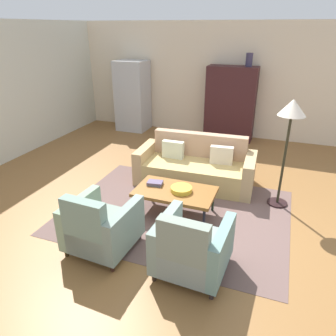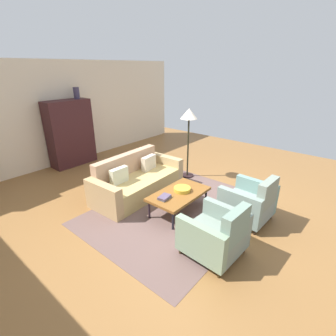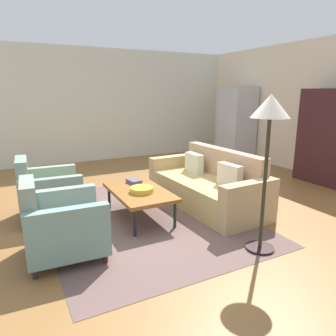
{
  "view_description": "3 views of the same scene",
  "coord_description": "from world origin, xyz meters",
  "px_view_note": "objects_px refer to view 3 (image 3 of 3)",
  "views": [
    {
      "loc": [
        1.19,
        -3.95,
        2.67
      ],
      "look_at": [
        -0.35,
        0.2,
        0.67
      ],
      "focal_mm": 33.73,
      "sensor_mm": 36.0,
      "label": 1
    },
    {
      "loc": [
        -3.52,
        -2.51,
        2.63
      ],
      "look_at": [
        -0.06,
        0.38,
        0.78
      ],
      "focal_mm": 26.65,
      "sensor_mm": 36.0,
      "label": 2
    },
    {
      "loc": [
        3.67,
        -1.52,
        1.74
      ],
      "look_at": [
        -0.01,
        0.39,
        0.72
      ],
      "focal_mm": 33.17,
      "sensor_mm": 36.0,
      "label": 3
    }
  ],
  "objects_px": {
    "armchair_right": "(59,227)",
    "floor_lamp": "(269,121)",
    "refrigerator": "(236,124)",
    "fruit_bowl": "(142,190)",
    "armchair_left": "(46,194)",
    "couch": "(209,187)",
    "coffee_table": "(139,193)",
    "book_stack": "(134,181)",
    "cabinet": "(332,138)"
  },
  "relations": [
    {
      "from": "armchair_right",
      "to": "floor_lamp",
      "type": "distance_m",
      "value": 2.47
    },
    {
      "from": "refrigerator",
      "to": "fruit_bowl",
      "type": "bearing_deg",
      "value": -55.05
    },
    {
      "from": "fruit_bowl",
      "to": "armchair_left",
      "type": "bearing_deg",
      "value": -121.02
    },
    {
      "from": "couch",
      "to": "floor_lamp",
      "type": "distance_m",
      "value": 1.91
    },
    {
      "from": "armchair_left",
      "to": "floor_lamp",
      "type": "relative_size",
      "value": 0.51
    },
    {
      "from": "coffee_table",
      "to": "armchair_left",
      "type": "xyz_separation_m",
      "value": [
        -0.6,
        -1.17,
        -0.03
      ]
    },
    {
      "from": "couch",
      "to": "refrigerator",
      "type": "height_order",
      "value": "refrigerator"
    },
    {
      "from": "couch",
      "to": "book_stack",
      "type": "height_order",
      "value": "couch"
    },
    {
      "from": "armchair_left",
      "to": "cabinet",
      "type": "distance_m",
      "value": 5.14
    },
    {
      "from": "cabinet",
      "to": "refrigerator",
      "type": "relative_size",
      "value": 0.97
    },
    {
      "from": "coffee_table",
      "to": "armchair_left",
      "type": "relative_size",
      "value": 1.36
    },
    {
      "from": "floor_lamp",
      "to": "coffee_table",
      "type": "bearing_deg",
      "value": -149.76
    },
    {
      "from": "coffee_table",
      "to": "refrigerator",
      "type": "xyz_separation_m",
      "value": [
        -2.55,
        3.79,
        0.55
      ]
    },
    {
      "from": "fruit_bowl",
      "to": "refrigerator",
      "type": "distance_m",
      "value": 4.64
    },
    {
      "from": "refrigerator",
      "to": "floor_lamp",
      "type": "bearing_deg",
      "value": -35.97
    },
    {
      "from": "couch",
      "to": "coffee_table",
      "type": "relative_size",
      "value": 1.78
    },
    {
      "from": "armchair_left",
      "to": "book_stack",
      "type": "height_order",
      "value": "armchair_left"
    },
    {
      "from": "couch",
      "to": "book_stack",
      "type": "xyz_separation_m",
      "value": [
        -0.35,
        -1.12,
        0.15
      ]
    },
    {
      "from": "coffee_table",
      "to": "book_stack",
      "type": "bearing_deg",
      "value": 170.12
    },
    {
      "from": "book_stack",
      "to": "cabinet",
      "type": "height_order",
      "value": "cabinet"
    },
    {
      "from": "refrigerator",
      "to": "floor_lamp",
      "type": "relative_size",
      "value": 1.08
    },
    {
      "from": "armchair_right",
      "to": "armchair_left",
      "type": "bearing_deg",
      "value": -177.22
    },
    {
      "from": "coffee_table",
      "to": "armchair_right",
      "type": "bearing_deg",
      "value": -62.9
    },
    {
      "from": "book_stack",
      "to": "floor_lamp",
      "type": "distance_m",
      "value": 2.24
    },
    {
      "from": "coffee_table",
      "to": "floor_lamp",
      "type": "bearing_deg",
      "value": 30.24
    },
    {
      "from": "coffee_table",
      "to": "couch",
      "type": "bearing_deg",
      "value": 90.18
    },
    {
      "from": "armchair_left",
      "to": "cabinet",
      "type": "xyz_separation_m",
      "value": [
        0.7,
        5.06,
        0.56
      ]
    },
    {
      "from": "couch",
      "to": "fruit_bowl",
      "type": "distance_m",
      "value": 1.2
    },
    {
      "from": "armchair_left",
      "to": "book_stack",
      "type": "xyz_separation_m",
      "value": [
        0.25,
        1.23,
        0.09
      ]
    },
    {
      "from": "couch",
      "to": "fruit_bowl",
      "type": "relative_size",
      "value": 6.62
    },
    {
      "from": "armchair_right",
      "to": "fruit_bowl",
      "type": "height_order",
      "value": "armchair_right"
    },
    {
      "from": "armchair_right",
      "to": "coffee_table",
      "type": "bearing_deg",
      "value": 119.88
    },
    {
      "from": "couch",
      "to": "book_stack",
      "type": "relative_size",
      "value": 8.37
    },
    {
      "from": "coffee_table",
      "to": "fruit_bowl",
      "type": "distance_m",
      "value": 0.12
    },
    {
      "from": "armchair_right",
      "to": "cabinet",
      "type": "bearing_deg",
      "value": 98.41
    },
    {
      "from": "couch",
      "to": "coffee_table",
      "type": "height_order",
      "value": "couch"
    },
    {
      "from": "armchair_right",
      "to": "refrigerator",
      "type": "xyz_separation_m",
      "value": [
        -3.15,
        4.95,
        0.58
      ]
    },
    {
      "from": "fruit_bowl",
      "to": "book_stack",
      "type": "relative_size",
      "value": 1.27
    },
    {
      "from": "couch",
      "to": "cabinet",
      "type": "height_order",
      "value": "cabinet"
    },
    {
      "from": "cabinet",
      "to": "coffee_table",
      "type": "bearing_deg",
      "value": -91.44
    },
    {
      "from": "couch",
      "to": "armchair_left",
      "type": "bearing_deg",
      "value": 73.26
    },
    {
      "from": "floor_lamp",
      "to": "refrigerator",
      "type": "bearing_deg",
      "value": 144.03
    },
    {
      "from": "book_stack",
      "to": "refrigerator",
      "type": "xyz_separation_m",
      "value": [
        -2.2,
        3.72,
        0.49
      ]
    },
    {
      "from": "book_stack",
      "to": "refrigerator",
      "type": "distance_m",
      "value": 4.35
    },
    {
      "from": "coffee_table",
      "to": "refrigerator",
      "type": "distance_m",
      "value": 4.6
    },
    {
      "from": "armchair_right",
      "to": "floor_lamp",
      "type": "xyz_separation_m",
      "value": [
        0.88,
        2.03,
        1.1
      ]
    },
    {
      "from": "fruit_bowl",
      "to": "refrigerator",
      "type": "height_order",
      "value": "refrigerator"
    },
    {
      "from": "armchair_right",
      "to": "floor_lamp",
      "type": "bearing_deg",
      "value": 69.26
    },
    {
      "from": "armchair_left",
      "to": "armchair_right",
      "type": "relative_size",
      "value": 1.0
    },
    {
      "from": "fruit_bowl",
      "to": "floor_lamp",
      "type": "relative_size",
      "value": 0.19
    }
  ]
}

